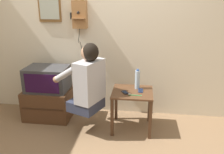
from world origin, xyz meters
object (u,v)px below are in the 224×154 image
object	(u,v)px
person	(88,81)
cell_phone_spare	(141,91)
wall_phone_antique	(80,14)
cell_phone_held	(125,92)
framed_picture	(49,2)
water_bottle	(137,79)
television	(47,79)
toothbrush	(134,95)

from	to	relation	value
person	cell_phone_spare	xyz separation A→B (m)	(0.67, 0.18, -0.17)
wall_phone_antique	person	bearing A→B (deg)	-68.87
person	cell_phone_held	size ratio (longest dim) A/B	6.50
person	framed_picture	world-z (taller)	framed_picture
person	water_bottle	xyz separation A→B (m)	(0.62, 0.27, -0.05)
wall_phone_antique	cell_phone_held	distance (m)	1.28
person	cell_phone_held	distance (m)	0.51
television	cell_phone_held	distance (m)	1.16
television	water_bottle	size ratio (longest dim) A/B	2.16
framed_picture	cell_phone_held	size ratio (longest dim) A/B	3.97
television	cell_phone_spare	distance (m)	1.35
person	television	bearing A→B (deg)	87.19
water_bottle	toothbrush	size ratio (longest dim) A/B	1.63
person	television	size ratio (longest dim) A/B	1.51
person	cell_phone_spare	distance (m)	0.71
cell_phone_held	water_bottle	bearing A→B (deg)	19.83
water_bottle	toothbrush	bearing A→B (deg)	-96.80
framed_picture	water_bottle	distance (m)	1.67
cell_phone_spare	cell_phone_held	bearing A→B (deg)	-156.29
toothbrush	television	bearing A→B (deg)	76.89
framed_picture	cell_phone_spare	distance (m)	1.80
television	toothbrush	size ratio (longest dim) A/B	3.52
cell_phone_spare	toothbrush	size ratio (longest dim) A/B	0.74
wall_phone_antique	cell_phone_held	world-z (taller)	wall_phone_antique
person	wall_phone_antique	bearing A→B (deg)	43.42
water_bottle	television	bearing A→B (deg)	178.03
wall_phone_antique	framed_picture	xyz separation A→B (m)	(-0.45, 0.04, 0.15)
television	water_bottle	distance (m)	1.29
wall_phone_antique	water_bottle	size ratio (longest dim) A/B	2.96
television	wall_phone_antique	xyz separation A→B (m)	(0.44, 0.28, 0.89)
cell_phone_held	toothbrush	xyz separation A→B (m)	(0.12, -0.08, 0.00)
cell_phone_held	toothbrush	distance (m)	0.14
person	cell_phone_spare	size ratio (longest dim) A/B	7.20
person	water_bottle	distance (m)	0.68
television	wall_phone_antique	distance (m)	1.03
person	toothbrush	size ratio (longest dim) A/B	5.32
television	cell_phone_spare	bearing A→B (deg)	-5.66
wall_phone_antique	framed_picture	distance (m)	0.48
cell_phone_spare	toothbrush	world-z (taller)	toothbrush
framed_picture	wall_phone_antique	bearing A→B (deg)	-5.54
cell_phone_spare	person	bearing A→B (deg)	-164.87
television	toothbrush	world-z (taller)	television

